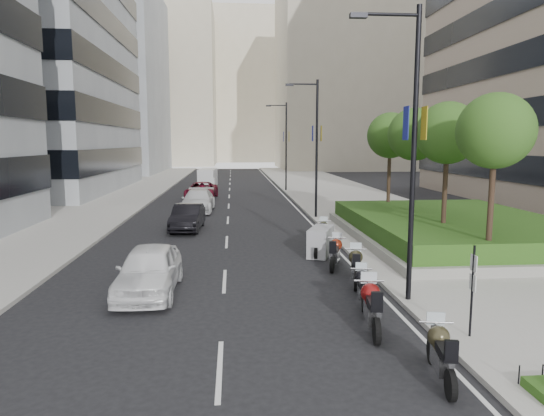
{
  "coord_description": "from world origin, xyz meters",
  "views": [
    {
      "loc": [
        -1.16,
        -13.3,
        5.03
      ],
      "look_at": [
        0.65,
        8.94,
        2.0
      ],
      "focal_mm": 32.0,
      "sensor_mm": 36.0,
      "label": 1
    }
  ],
  "objects": [
    {
      "name": "car_b",
      "position": [
        -3.78,
        14.56,
        0.74
      ],
      "size": [
        1.81,
        4.56,
        1.48
      ],
      "primitive_type": "imported",
      "rotation": [
        0.0,
        0.0,
        -0.06
      ],
      "color": "black",
      "rests_on": "ground"
    },
    {
      "name": "tree_0",
      "position": [
        8.5,
        4.0,
        5.42
      ],
      "size": [
        2.8,
        2.8,
        6.3
      ],
      "color": "#332319",
      "rests_on": "planter"
    },
    {
      "name": "hedge",
      "position": [
        10.0,
        10.0,
        0.95
      ],
      "size": [
        9.4,
        13.4,
        0.8
      ],
      "primitive_type": "cube",
      "color": "#173D11",
      "rests_on": "planter"
    },
    {
      "name": "tree_1",
      "position": [
        8.5,
        8.0,
        5.42
      ],
      "size": [
        2.8,
        2.8,
        6.3
      ],
      "color": "#332319",
      "rests_on": "planter"
    },
    {
      "name": "motorcycle_4",
      "position": [
        2.94,
        5.56,
        0.61
      ],
      "size": [
        1.0,
        2.2,
        1.14
      ],
      "rotation": [
        0.0,
        0.0,
        1.23
      ],
      "color": "black",
      "rests_on": "ground"
    },
    {
      "name": "lamp_post_2",
      "position": [
        4.14,
        36.0,
        5.07
      ],
      "size": [
        2.34,
        0.45,
        9.0
      ],
      "color": "black",
      "rests_on": "ground"
    },
    {
      "name": "motorcycle_3",
      "position": [
        3.19,
        3.27,
        0.63
      ],
      "size": [
        0.85,
        2.32,
        1.17
      ],
      "rotation": [
        0.0,
        0.0,
        1.34
      ],
      "color": "black",
      "rests_on": "ground"
    },
    {
      "name": "lane_centre",
      "position": [
        -1.5,
        30.0,
        0.01
      ],
      "size": [
        0.12,
        100.0,
        0.01
      ],
      "primitive_type": "cube",
      "color": "silver",
      "rests_on": "ground"
    },
    {
      "name": "lamp_post_0",
      "position": [
        4.14,
        1.0,
        5.07
      ],
      "size": [
        2.34,
        0.45,
        9.0
      ],
      "color": "black",
      "rests_on": "ground"
    },
    {
      "name": "sidewalk_right",
      "position": [
        9.0,
        30.0,
        0.07
      ],
      "size": [
        10.0,
        100.0,
        0.15
      ],
      "primitive_type": "cube",
      "color": "#9E9B93",
      "rests_on": "ground"
    },
    {
      "name": "tree_2",
      "position": [
        8.5,
        12.0,
        5.42
      ],
      "size": [
        2.8,
        2.8,
        6.3
      ],
      "color": "#332319",
      "rests_on": "planter"
    },
    {
      "name": "car_a",
      "position": [
        -3.98,
        2.73,
        0.81
      ],
      "size": [
        1.91,
        4.73,
        1.61
      ],
      "primitive_type": "imported",
      "rotation": [
        0.0,
        0.0,
        -0.0
      ],
      "color": "white",
      "rests_on": "ground"
    },
    {
      "name": "parking_sign",
      "position": [
        4.8,
        -2.0,
        1.46
      ],
      "size": [
        0.06,
        0.32,
        2.5
      ],
      "color": "black",
      "rests_on": "ground"
    },
    {
      "name": "motorcycle_1",
      "position": [
        2.52,
        -1.05,
        0.66
      ],
      "size": [
        0.83,
        2.48,
        1.23
      ],
      "rotation": [
        0.0,
        0.0,
        1.43
      ],
      "color": "black",
      "rests_on": "ground"
    },
    {
      "name": "car_d",
      "position": [
        -3.96,
        30.13,
        0.75
      ],
      "size": [
        2.92,
        5.59,
        1.5
      ],
      "primitive_type": "imported",
      "rotation": [
        0.0,
        0.0,
        -0.08
      ],
      "color": "maroon",
      "rests_on": "ground"
    },
    {
      "name": "motorcycle_0",
      "position": [
        3.21,
        -3.86,
        0.59
      ],
      "size": [
        0.74,
        2.21,
        1.1
      ],
      "rotation": [
        0.0,
        0.0,
        1.39
      ],
      "color": "black",
      "rests_on": "ground"
    },
    {
      "name": "tree_3",
      "position": [
        8.5,
        16.0,
        5.42
      ],
      "size": [
        2.8,
        2.8,
        6.3
      ],
      "color": "#332319",
      "rests_on": "planter"
    },
    {
      "name": "sidewalk_left",
      "position": [
        -12.0,
        30.0,
        0.07
      ],
      "size": [
        8.0,
        100.0,
        0.15
      ],
      "primitive_type": "cube",
      "color": "#9E9B93",
      "rests_on": "ground"
    },
    {
      "name": "lamp_post_1",
      "position": [
        4.14,
        18.0,
        5.07
      ],
      "size": [
        2.34,
        0.45,
        9.0
      ],
      "color": "black",
      "rests_on": "ground"
    },
    {
      "name": "building_cream_centre",
      "position": [
        2.0,
        120.0,
        19.0
      ],
      "size": [
        30.0,
        24.0,
        38.0
      ],
      "primitive_type": "cube",
      "color": "#B7AD93",
      "rests_on": "ground"
    },
    {
      "name": "motorcycle_5",
      "position": [
        2.74,
        7.69,
        0.63
      ],
      "size": [
        1.55,
        2.25,
        1.27
      ],
      "rotation": [
        0.0,
        0.0,
        1.19
      ],
      "color": "black",
      "rests_on": "ground"
    },
    {
      "name": "building_grey_far",
      "position": [
        -24.0,
        70.0,
        15.0
      ],
      "size": [
        22.0,
        26.0,
        30.0
      ],
      "primitive_type": "cube",
      "color": "gray",
      "rests_on": "ground"
    },
    {
      "name": "planter",
      "position": [
        10.0,
        10.0,
        0.35
      ],
      "size": [
        10.0,
        14.0,
        0.4
      ],
      "primitive_type": "cube",
      "color": "gray",
      "rests_on": "sidewalk_right"
    },
    {
      "name": "building_cream_right",
      "position": [
        22.0,
        80.0,
        18.0
      ],
      "size": [
        28.0,
        24.0,
        36.0
      ],
      "primitive_type": "cube",
      "color": "#B7AD93",
      "rests_on": "ground"
    },
    {
      "name": "building_cream_left",
      "position": [
        -18.0,
        100.0,
        17.0
      ],
      "size": [
        26.0,
        24.0,
        34.0
      ],
      "primitive_type": "cube",
      "color": "#B7AD93",
      "rests_on": "ground"
    },
    {
      "name": "ground",
      "position": [
        0.0,
        0.0,
        0.0
      ],
      "size": [
        160.0,
        160.0,
        0.0
      ],
      "primitive_type": "plane",
      "color": "black",
      "rests_on": "ground"
    },
    {
      "name": "lane_edge",
      "position": [
        3.7,
        30.0,
        0.01
      ],
      "size": [
        0.12,
        100.0,
        0.01
      ],
      "primitive_type": "cube",
      "color": "silver",
      "rests_on": "ground"
    },
    {
      "name": "motorcycle_2",
      "position": [
        2.85,
        1.13,
        0.54
      ],
      "size": [
        0.69,
        2.02,
        1.01
      ],
      "rotation": [
        0.0,
        0.0,
        1.38
      ],
      "color": "black",
      "rests_on": "ground"
    },
    {
      "name": "delivery_van",
      "position": [
        -4.03,
        42.81,
        0.93
      ],
      "size": [
        2.11,
        4.85,
        1.99
      ],
      "rotation": [
        0.0,
        0.0,
        -0.07
      ],
      "color": "silver",
      "rests_on": "ground"
    },
    {
      "name": "motorcycle_6",
      "position": [
        3.26,
        9.9,
        0.61
      ],
      "size": [
        0.81,
        2.25,
        1.14
      ],
      "rotation": [
        0.0,
        0.0,
        1.35
      ],
      "color": "black",
      "rests_on": "ground"
    },
    {
      "name": "car_c",
      "position": [
        -3.7,
        22.11,
        0.8
      ],
      "size": [
        2.44,
        5.57,
        1.59
      ],
      "primitive_type": "imported",
      "rotation": [
        0.0,
        0.0,
        -0.04
      ],
      "color": "silver",
      "rests_on": "ground"
    }
  ]
}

